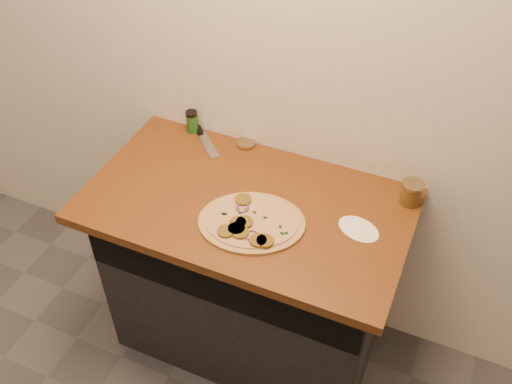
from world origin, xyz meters
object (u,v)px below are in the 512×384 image
at_px(chefs_knife, 202,134).
at_px(spice_shaker, 192,122).
at_px(pizza, 251,222).
at_px(salsa_jar, 411,193).

height_order(chefs_knife, spice_shaker, spice_shaker).
bearing_deg(spice_shaker, chefs_knife, -11.86).
height_order(pizza, chefs_knife, pizza).
height_order(salsa_jar, spice_shaker, spice_shaker).
relative_size(salsa_jar, spice_shaker, 0.92).
relative_size(pizza, salsa_jar, 5.26).
bearing_deg(pizza, chefs_knife, 135.30).
bearing_deg(chefs_knife, spice_shaker, 168.14).
bearing_deg(chefs_knife, salsa_jar, -3.79).
xyz_separation_m(chefs_knife, spice_shaker, (-0.05, 0.01, 0.04)).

